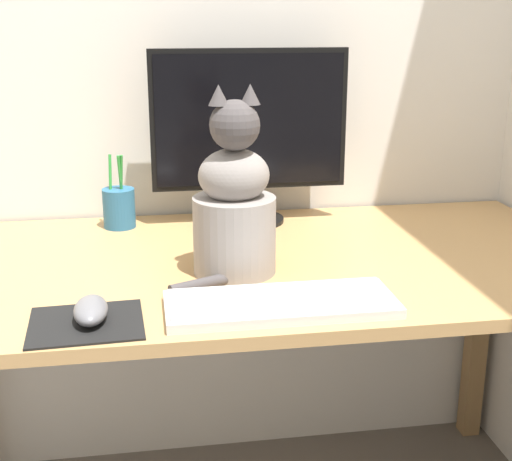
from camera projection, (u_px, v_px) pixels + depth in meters
The scene contains 7 objects.
desk at pixel (256, 294), 1.53m from camera, with size 1.48×0.75×0.70m.
monitor at pixel (249, 130), 1.71m from camera, with size 0.48×0.17×0.42m.
keyboard at pixel (280, 303), 1.25m from camera, with size 0.41×0.15×0.02m.
mousepad_left at pixel (86, 323), 1.19m from camera, with size 0.20×0.18×0.00m.
computer_mouse_left at pixel (91, 310), 1.19m from camera, with size 0.06×0.11×0.04m.
cat at pixel (234, 205), 1.39m from camera, with size 0.23×0.21×0.37m.
pen_cup at pixel (119, 207), 1.72m from camera, with size 0.08×0.08×0.18m.
Camera 1 is at (-0.23, -1.41, 1.20)m, focal length 50.00 mm.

